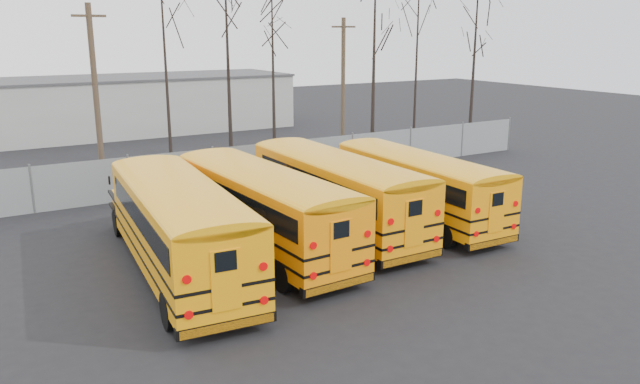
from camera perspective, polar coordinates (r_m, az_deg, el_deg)
ground at (r=20.33m, az=2.88°, el=-6.93°), size 120.00×120.00×0.00m
fence at (r=30.34m, az=-9.72°, el=2.10°), size 40.00×0.04×2.00m
distant_building at (r=49.63m, az=-16.07°, el=7.71°), size 22.00×8.00×4.00m
bus_a at (r=19.64m, az=-12.92°, el=-2.48°), size 3.45×11.20×3.09m
bus_b at (r=21.32m, az=-5.46°, el=-0.95°), size 2.93×10.85×3.01m
bus_c at (r=23.42m, az=1.26°, el=0.55°), size 2.53×10.84×3.03m
bus_d at (r=25.04m, az=8.68°, el=1.02°), size 2.57×10.12×2.81m
utility_pole_left at (r=31.12m, az=-19.79°, el=8.19°), size 1.54×0.27×8.65m
utility_pole_right at (r=39.15m, az=2.12°, el=9.82°), size 1.40×0.62×8.20m
tree_1 at (r=31.56m, az=-13.88°, el=10.25°), size 0.26×0.26×10.59m
tree_2 at (r=35.28m, az=-8.39°, el=10.93°), size 0.26×0.26×10.59m
tree_3 at (r=34.88m, az=-4.29°, el=9.86°), size 0.26×0.26×9.20m
tree_4 at (r=36.74m, az=4.93°, el=10.92°), size 0.26×0.26×10.28m
tree_5 at (r=40.19m, az=8.83°, el=12.13°), size 0.26×0.26×11.70m
tree_6 at (r=41.44m, az=13.84°, el=10.67°), size 0.26×0.26×9.85m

